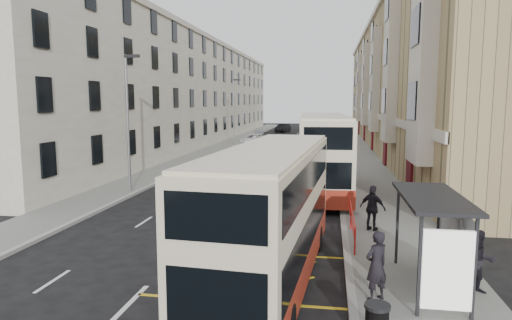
% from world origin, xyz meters
% --- Properties ---
extents(ground, '(200.00, 200.00, 0.00)m').
position_xyz_m(ground, '(0.00, 0.00, 0.00)').
color(ground, black).
rests_on(ground, ground).
extents(pavement_right, '(4.00, 120.00, 0.15)m').
position_xyz_m(pavement_right, '(8.00, 30.00, 0.07)').
color(pavement_right, slate).
rests_on(pavement_right, ground).
extents(pavement_left, '(3.00, 120.00, 0.15)m').
position_xyz_m(pavement_left, '(-7.50, 30.00, 0.07)').
color(pavement_left, slate).
rests_on(pavement_left, ground).
extents(kerb_right, '(0.25, 120.00, 0.15)m').
position_xyz_m(kerb_right, '(6.00, 30.00, 0.07)').
color(kerb_right, '#999894').
rests_on(kerb_right, ground).
extents(kerb_left, '(0.25, 120.00, 0.15)m').
position_xyz_m(kerb_left, '(-6.00, 30.00, 0.07)').
color(kerb_left, '#999894').
rests_on(kerb_left, ground).
extents(road_markings, '(10.00, 110.00, 0.01)m').
position_xyz_m(road_markings, '(0.00, 45.00, 0.01)').
color(road_markings, silver).
rests_on(road_markings, ground).
extents(terrace_right, '(10.75, 79.00, 15.25)m').
position_xyz_m(terrace_right, '(14.88, 45.38, 7.52)').
color(terrace_right, tan).
rests_on(terrace_right, ground).
extents(terrace_left, '(9.18, 79.00, 13.25)m').
position_xyz_m(terrace_left, '(-13.43, 45.50, 6.52)').
color(terrace_left, silver).
rests_on(terrace_left, ground).
extents(bus_shelter, '(1.65, 4.25, 2.70)m').
position_xyz_m(bus_shelter, '(8.34, -0.39, 2.14)').
color(bus_shelter, black).
rests_on(bus_shelter, pavement_right).
extents(guard_railing, '(0.06, 6.56, 1.01)m').
position_xyz_m(guard_railing, '(6.25, 5.75, 0.86)').
color(guard_railing, red).
rests_on(guard_railing, pavement_right).
extents(street_lamp_near, '(0.93, 0.18, 8.00)m').
position_xyz_m(street_lamp_near, '(-6.35, 12.00, 4.64)').
color(street_lamp_near, gray).
rests_on(street_lamp_near, pavement_left).
extents(street_lamp_far, '(0.93, 0.18, 8.00)m').
position_xyz_m(street_lamp_far, '(-6.35, 42.00, 4.64)').
color(street_lamp_far, gray).
rests_on(street_lamp_far, pavement_left).
extents(double_decker_front, '(3.15, 10.57, 4.16)m').
position_xyz_m(double_decker_front, '(3.63, -0.07, 2.12)').
color(double_decker_front, beige).
rests_on(double_decker_front, ground).
extents(double_decker_rear, '(3.28, 11.82, 4.67)m').
position_xyz_m(double_decker_rear, '(4.94, 13.96, 2.38)').
color(double_decker_rear, beige).
rests_on(double_decker_rear, ground).
extents(pedestrian_near, '(0.83, 0.78, 1.92)m').
position_xyz_m(pedestrian_near, '(6.61, -1.10, 1.11)').
color(pedestrian_near, black).
rests_on(pedestrian_near, pavement_right).
extents(pedestrian_mid, '(0.92, 0.74, 1.81)m').
position_xyz_m(pedestrian_mid, '(9.47, -0.20, 1.05)').
color(pedestrian_mid, black).
rests_on(pedestrian_mid, pavement_right).
extents(pedestrian_far, '(1.19, 0.94, 1.89)m').
position_xyz_m(pedestrian_far, '(7.12, 5.73, 1.10)').
color(pedestrian_far, black).
rests_on(pedestrian_far, pavement_right).
extents(white_van, '(3.14, 5.31, 1.39)m').
position_xyz_m(white_van, '(-4.13, 42.96, 0.69)').
color(white_van, white).
rests_on(white_van, ground).
extents(car_silver, '(2.18, 4.11, 1.33)m').
position_xyz_m(car_silver, '(-5.20, 54.49, 0.67)').
color(car_silver, '#B6B9BE').
rests_on(car_silver, ground).
extents(car_dark, '(2.60, 4.87, 1.52)m').
position_xyz_m(car_dark, '(-2.91, 67.57, 0.76)').
color(car_dark, black).
rests_on(car_dark, ground).
extents(car_red, '(2.75, 5.27, 1.46)m').
position_xyz_m(car_red, '(2.22, 57.37, 0.73)').
color(car_red, maroon).
rests_on(car_red, ground).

